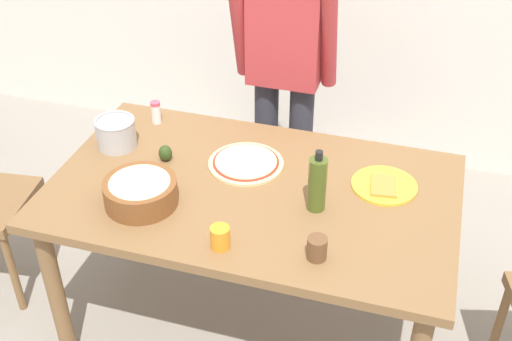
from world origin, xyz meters
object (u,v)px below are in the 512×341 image
object	(u,v)px
plate_with_slice	(384,185)
popcorn_bowl	(140,190)
olive_oil_bottle	(317,184)
steel_pot	(116,133)
cup_orange	(220,237)
pizza_raw_on_board	(246,163)
person_cook	(285,64)
salt_shaker	(156,112)
avocado	(165,153)
cup_small_brown	(317,248)
dining_table	(252,206)

from	to	relation	value
plate_with_slice	popcorn_bowl	xyz separation A→B (m)	(-0.87, -0.37, 0.05)
plate_with_slice	popcorn_bowl	bearing A→B (deg)	-157.09
olive_oil_bottle	steel_pot	bearing A→B (deg)	169.04
popcorn_bowl	cup_orange	world-z (taller)	popcorn_bowl
plate_with_slice	olive_oil_bottle	world-z (taller)	olive_oil_bottle
pizza_raw_on_board	steel_pot	xyz separation A→B (m)	(-0.58, -0.02, 0.06)
person_cook	salt_shaker	bearing A→B (deg)	-141.09
plate_with_slice	avocado	bearing A→B (deg)	-175.38
cup_orange	salt_shaker	xyz separation A→B (m)	(-0.56, 0.72, 0.01)
steel_pot	olive_oil_bottle	bearing A→B (deg)	-10.96
pizza_raw_on_board	cup_small_brown	world-z (taller)	cup_small_brown
plate_with_slice	avocado	world-z (taller)	avocado
plate_with_slice	popcorn_bowl	size ratio (longest dim) A/B	0.93
dining_table	salt_shaker	world-z (taller)	salt_shaker
person_cook	cup_orange	distance (m)	1.13
olive_oil_bottle	cup_small_brown	distance (m)	0.28
plate_with_slice	avocado	distance (m)	0.90
olive_oil_bottle	plate_with_slice	bearing A→B (deg)	41.89
steel_pot	cup_small_brown	xyz separation A→B (m)	(0.98, -0.45, -0.02)
person_cook	cup_orange	xyz separation A→B (m)	(0.06, -1.12, -0.14)
plate_with_slice	steel_pot	distance (m)	1.15
olive_oil_bottle	pizza_raw_on_board	bearing A→B (deg)	149.85
cup_orange	avocado	size ratio (longest dim) A/B	1.21
cup_small_brown	avocado	distance (m)	0.84
popcorn_bowl	cup_orange	bearing A→B (deg)	-21.86
dining_table	cup_orange	size ratio (longest dim) A/B	18.82
person_cook	salt_shaker	size ratio (longest dim) A/B	15.28
cup_orange	cup_small_brown	xyz separation A→B (m)	(0.33, 0.04, 0.00)
person_cook	dining_table	bearing A→B (deg)	-84.79
popcorn_bowl	cup_orange	distance (m)	0.40
person_cook	avocado	bearing A→B (deg)	-116.46
olive_oil_bottle	cup_small_brown	xyz separation A→B (m)	(0.06, -0.27, -0.07)
popcorn_bowl	avocado	distance (m)	0.30
plate_with_slice	cup_small_brown	xyz separation A→B (m)	(-0.17, -0.48, 0.03)
plate_with_slice	salt_shaker	distance (m)	1.08
salt_shaker	avocado	bearing A→B (deg)	-59.30
dining_table	popcorn_bowl	bearing A→B (deg)	-150.36
popcorn_bowl	steel_pot	distance (m)	0.44
pizza_raw_on_board	cup_orange	size ratio (longest dim) A/B	3.68
popcorn_bowl	cup_orange	xyz separation A→B (m)	(0.37, -0.15, -0.02)
cup_orange	avocado	world-z (taller)	cup_orange
avocado	person_cook	bearing A→B (deg)	63.54
dining_table	olive_oil_bottle	distance (m)	0.34
pizza_raw_on_board	olive_oil_bottle	xyz separation A→B (m)	(0.34, -0.20, 0.10)
steel_pot	cup_orange	world-z (taller)	steel_pot
avocado	dining_table	bearing A→B (deg)	-11.47
cup_orange	cup_small_brown	world-z (taller)	same
cup_small_brown	salt_shaker	bearing A→B (deg)	142.97
steel_pot	avocado	distance (m)	0.25
popcorn_bowl	steel_pot	world-z (taller)	steel_pot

